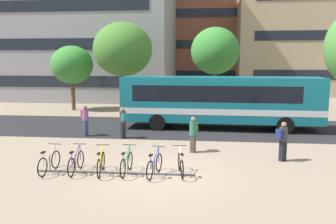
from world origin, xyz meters
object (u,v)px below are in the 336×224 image
parked_bicycle_silver_0 (49,162)px  commuter_teal_pack_2 (123,121)px  parked_bicycle_white_5 (181,165)px  commuter_navy_pack_1 (283,139)px  commuter_olive_pack_0 (193,132)px  parked_bicycle_purple_1 (76,162)px  street_tree_3 (215,51)px  parked_bicycle_yellow_2 (101,164)px  parked_bicycle_green_3 (127,164)px  commuter_red_pack_3 (85,119)px  parked_bicycle_blue_4 (155,165)px  city_bus (221,100)px  street_tree_0 (72,65)px  street_tree_1 (123,49)px

parked_bicycle_silver_0 → commuter_teal_pack_2: commuter_teal_pack_2 is taller
parked_bicycle_white_5 → commuter_navy_pack_1: (4.10, 2.22, 0.58)m
commuter_navy_pack_1 → commuter_olive_pack_0: bearing=125.1°
parked_bicycle_purple_1 → street_tree_3: street_tree_3 is taller
parked_bicycle_yellow_2 → parked_bicycle_white_5: (2.96, 0.20, 0.00)m
parked_bicycle_yellow_2 → parked_bicycle_green_3: size_ratio=0.99×
parked_bicycle_yellow_2 → commuter_red_pack_3: bearing=15.9°
parked_bicycle_silver_0 → commuter_navy_pack_1: (9.05, 2.47, 0.58)m
parked_bicycle_yellow_2 → parked_bicycle_blue_4: 2.02m
parked_bicycle_green_3 → parked_bicycle_purple_1: bearing=94.1°
parked_bicycle_white_5 → commuter_red_pack_3: 8.44m
city_bus → parked_bicycle_silver_0: 11.67m
parked_bicycle_purple_1 → commuter_red_pack_3: commuter_red_pack_3 is taller
parked_bicycle_green_3 → parked_bicycle_white_5: (2.02, 0.08, 0.00)m
street_tree_3 → commuter_teal_pack_2: bearing=-116.1°
city_bus → parked_bicycle_yellow_2: size_ratio=7.06×
parked_bicycle_yellow_2 → commuter_red_pack_3: 6.95m
parked_bicycle_green_3 → commuter_navy_pack_1: size_ratio=1.04×
parked_bicycle_silver_0 → parked_bicycle_purple_1: (1.00, 0.10, 0.00)m
parked_bicycle_silver_0 → street_tree_0: street_tree_0 is taller
parked_bicycle_yellow_2 → commuter_teal_pack_2: commuter_teal_pack_2 is taller
parked_bicycle_silver_0 → parked_bicycle_green_3: size_ratio=1.00×
parked_bicycle_blue_4 → parked_bicycle_white_5: (0.94, 0.21, 0.00)m
parked_bicycle_white_5 → commuter_olive_pack_0: 3.34m
parked_bicycle_yellow_2 → parked_bicycle_green_3: bearing=-91.3°
street_tree_1 → parked_bicycle_white_5: bearing=-69.4°
parked_bicycle_blue_4 → parked_bicycle_silver_0: bearing=101.2°
street_tree_0 → commuter_navy_pack_1: bearing=-43.9°
commuter_teal_pack_2 → street_tree_1: street_tree_1 is taller
city_bus → street_tree_3: street_tree_3 is taller
city_bus → street_tree_1: (-7.63, 6.32, 3.30)m
commuter_teal_pack_2 → street_tree_1: 10.76m
parked_bicycle_yellow_2 → commuter_olive_pack_0: commuter_olive_pack_0 is taller
parked_bicycle_yellow_2 → street_tree_3: 17.68m
commuter_navy_pack_1 → street_tree_1: street_tree_1 is taller
city_bus → parked_bicycle_green_3: (-3.84, -9.24, -1.39)m
parked_bicycle_purple_1 → street_tree_0: (-6.40, 16.28, 3.44)m
city_bus → street_tree_0: street_tree_0 is taller
parked_bicycle_green_3 → street_tree_0: street_tree_0 is taller
parked_bicycle_green_3 → commuter_olive_pack_0: 4.14m
parked_bicycle_purple_1 → commuter_navy_pack_1: (8.04, 2.37, 0.58)m
parked_bicycle_blue_4 → commuter_red_pack_3: bearing=48.0°
parked_bicycle_purple_1 → street_tree_1: (-1.86, 15.62, 4.70)m
street_tree_0 → street_tree_3: size_ratio=0.79×
street_tree_0 → street_tree_1: (4.54, -0.67, 1.25)m
parked_bicycle_purple_1 → street_tree_1: bearing=5.8°
parked_bicycle_silver_0 → parked_bicycle_purple_1: 1.01m
city_bus → parked_bicycle_green_3: city_bus is taller
commuter_navy_pack_1 → commuter_red_pack_3: (-9.87, 3.91, 0.03)m
parked_bicycle_green_3 → commuter_navy_pack_1: commuter_navy_pack_1 is taller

